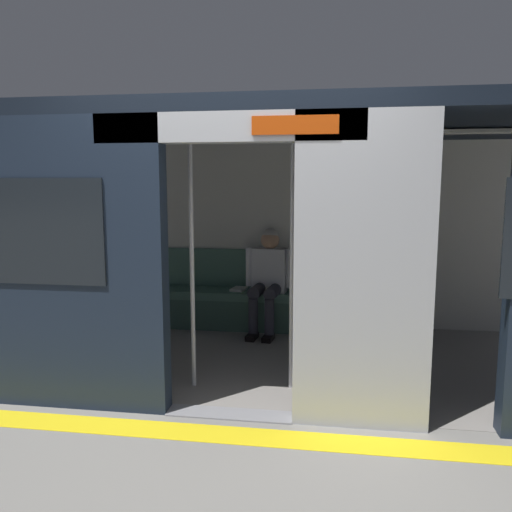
{
  "coord_description": "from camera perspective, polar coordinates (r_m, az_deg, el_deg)",
  "views": [
    {
      "loc": [
        -0.71,
        3.43,
        1.67
      ],
      "look_at": [
        -0.01,
        -1.24,
        0.99
      ],
      "focal_mm": 35.68,
      "sensor_mm": 36.0,
      "label": 1
    }
  ],
  "objects": [
    {
      "name": "handbag",
      "position": [
        5.82,
        6.04,
        -3.22
      ],
      "size": [
        0.26,
        0.15,
        0.17
      ],
      "color": "#262D4C",
      "rests_on": "bench_seat"
    },
    {
      "name": "train_car",
      "position": [
        4.68,
        -0.9,
        5.98
      ],
      "size": [
        6.4,
        2.72,
        2.26
      ],
      "color": "#ADAFB5",
      "rests_on": "ground_plane"
    },
    {
      "name": "grab_pole_far",
      "position": [
        4.05,
        4.05,
        -0.51
      ],
      "size": [
        0.04,
        0.04,
        2.12
      ],
      "primitive_type": "cylinder",
      "color": "silver",
      "rests_on": "ground_plane"
    },
    {
      "name": "ground_plane",
      "position": [
        3.88,
        -2.97,
        -17.34
      ],
      "size": [
        60.0,
        60.0,
        0.0
      ],
      "primitive_type": "plane",
      "color": "gray"
    },
    {
      "name": "platform_edge_strip",
      "position": [
        3.61,
        -3.97,
        -19.3
      ],
      "size": [
        8.0,
        0.24,
        0.01
      ],
      "primitive_type": "cube",
      "color": "yellow",
      "rests_on": "ground_plane"
    },
    {
      "name": "book",
      "position": [
        5.9,
        -1.93,
        -3.72
      ],
      "size": [
        0.19,
        0.24,
        0.03
      ],
      "primitive_type": "cube",
      "rotation": [
        0.0,
        0.0,
        -0.19
      ],
      "color": "silver",
      "rests_on": "bench_seat"
    },
    {
      "name": "grab_pole_door",
      "position": [
        4.11,
        -7.2,
        -0.43
      ],
      "size": [
        0.04,
        0.04,
        2.12
      ],
      "primitive_type": "cylinder",
      "color": "silver",
      "rests_on": "ground_plane"
    },
    {
      "name": "person_seated",
      "position": [
        5.71,
        1.38,
        -1.98
      ],
      "size": [
        0.55,
        0.7,
        1.17
      ],
      "color": "silver",
      "rests_on": "ground_plane"
    },
    {
      "name": "bench_seat",
      "position": [
        5.83,
        1.32,
        -5.03
      ],
      "size": [
        2.62,
        0.44,
        0.44
      ],
      "color": "#4C7566",
      "rests_on": "ground_plane"
    }
  ]
}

